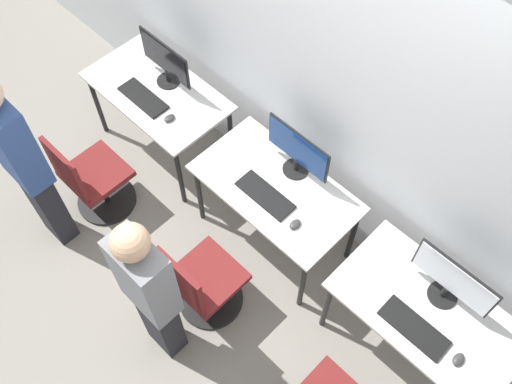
# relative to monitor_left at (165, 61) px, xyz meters

# --- Properties ---
(ground_plane) EXTENTS (20.00, 20.00, 0.00)m
(ground_plane) POSITION_rel_monitor_left_xyz_m (1.29, -0.46, -0.93)
(ground_plane) COLOR gray
(wall_back) EXTENTS (12.00, 0.05, 2.80)m
(wall_back) POSITION_rel_monitor_left_xyz_m (1.29, 0.32, 0.47)
(wall_back) COLOR silver
(wall_back) RESTS_ON ground_plane
(desk_left) EXTENTS (1.16, 0.65, 0.72)m
(desk_left) POSITION_rel_monitor_left_xyz_m (-0.00, -0.13, -0.30)
(desk_left) COLOR silver
(desk_left) RESTS_ON ground_plane
(monitor_left) EXTENTS (0.53, 0.19, 0.40)m
(monitor_left) POSITION_rel_monitor_left_xyz_m (0.00, 0.00, 0.00)
(monitor_left) COLOR black
(monitor_left) RESTS_ON desk_left
(keyboard_left) EXTENTS (0.43, 0.16, 0.02)m
(keyboard_left) POSITION_rel_monitor_left_xyz_m (0.00, -0.26, -0.21)
(keyboard_left) COLOR black
(keyboard_left) RESTS_ON desk_left
(mouse_left) EXTENTS (0.06, 0.09, 0.03)m
(mouse_left) POSITION_rel_monitor_left_xyz_m (0.30, -0.25, -0.20)
(mouse_left) COLOR #333333
(mouse_left) RESTS_ON desk_left
(office_chair_left) EXTENTS (0.48, 0.48, 0.87)m
(office_chair_left) POSITION_rel_monitor_left_xyz_m (0.08, -0.91, -0.58)
(office_chair_left) COLOR black
(office_chair_left) RESTS_ON ground_plane
(person_left) EXTENTS (0.36, 0.22, 1.71)m
(person_left) POSITION_rel_monitor_left_xyz_m (0.04, -1.28, 0.01)
(person_left) COLOR #232328
(person_left) RESTS_ON ground_plane
(desk_center) EXTENTS (1.16, 0.65, 0.72)m
(desk_center) POSITION_rel_monitor_left_xyz_m (1.29, -0.13, -0.30)
(desk_center) COLOR silver
(desk_center) RESTS_ON ground_plane
(monitor_center) EXTENTS (0.53, 0.19, 0.40)m
(monitor_center) POSITION_rel_monitor_left_xyz_m (1.29, 0.08, 0.00)
(monitor_center) COLOR black
(monitor_center) RESTS_ON desk_center
(keyboard_center) EXTENTS (0.43, 0.16, 0.02)m
(keyboard_center) POSITION_rel_monitor_left_xyz_m (1.29, -0.24, -0.21)
(keyboard_center) COLOR black
(keyboard_center) RESTS_ON desk_center
(mouse_center) EXTENTS (0.06, 0.09, 0.03)m
(mouse_center) POSITION_rel_monitor_left_xyz_m (1.59, -0.26, -0.20)
(mouse_center) COLOR #333333
(mouse_center) RESTS_ON desk_center
(office_chair_center) EXTENTS (0.48, 0.48, 0.87)m
(office_chair_center) POSITION_rel_monitor_left_xyz_m (1.33, -0.90, -0.58)
(office_chair_center) COLOR black
(office_chair_center) RESTS_ON ground_plane
(person_center) EXTENTS (0.36, 0.21, 1.60)m
(person_center) POSITION_rel_monitor_left_xyz_m (1.33, -1.27, -0.06)
(person_center) COLOR #232328
(person_center) RESTS_ON ground_plane
(desk_right) EXTENTS (1.16, 0.65, 0.72)m
(desk_right) POSITION_rel_monitor_left_xyz_m (2.57, -0.13, -0.30)
(desk_right) COLOR silver
(desk_right) RESTS_ON ground_plane
(monitor_right) EXTENTS (0.53, 0.19, 0.40)m
(monitor_right) POSITION_rel_monitor_left_xyz_m (2.57, 0.01, 0.00)
(monitor_right) COLOR black
(monitor_right) RESTS_ON desk_right
(keyboard_right) EXTENTS (0.43, 0.16, 0.02)m
(keyboard_right) POSITION_rel_monitor_left_xyz_m (2.57, -0.28, -0.21)
(keyboard_right) COLOR black
(keyboard_right) RESTS_ON desk_right
(mouse_right) EXTENTS (0.06, 0.09, 0.03)m
(mouse_right) POSITION_rel_monitor_left_xyz_m (2.87, -0.26, -0.20)
(mouse_right) COLOR #333333
(mouse_right) RESTS_ON desk_right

